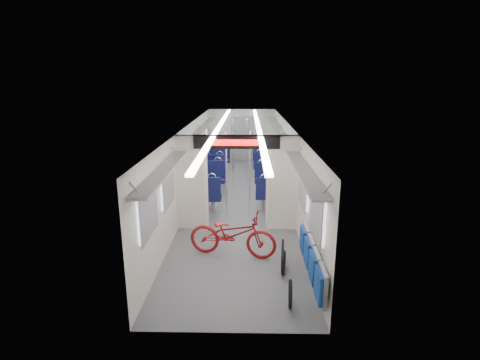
{
  "coord_description": "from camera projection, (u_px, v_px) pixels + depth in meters",
  "views": [
    {
      "loc": [
        0.25,
        -10.65,
        3.55
      ],
      "look_at": [
        0.07,
        -1.52,
        1.09
      ],
      "focal_mm": 28.0,
      "sensor_mm": 36.0,
      "label": 1
    }
  ],
  "objects": [
    {
      "name": "seat_bay_near_right",
      "position": [
        270.0,
        184.0,
        11.19
      ],
      "size": [
        0.9,
        2.0,
        1.08
      ],
      "color": "#0C0F38",
      "rests_on": "ground"
    },
    {
      "name": "stanchion_far_left",
      "position": [
        233.0,
        153.0,
        12.64
      ],
      "size": [
        0.04,
        0.04,
        2.3
      ],
      "primitive_type": "cylinder",
      "color": "silver",
      "rests_on": "ground"
    },
    {
      "name": "seat_bay_far_left",
      "position": [
        216.0,
        161.0,
        14.08
      ],
      "size": [
        0.96,
        2.33,
        1.18
      ],
      "color": "#0C0F38",
      "rests_on": "ground"
    },
    {
      "name": "stanchion_near_left",
      "position": [
        227.0,
        177.0,
        9.5
      ],
      "size": [
        0.04,
        0.04,
        2.3
      ],
      "primitive_type": "cylinder",
      "color": "silver",
      "rests_on": "ground"
    },
    {
      "name": "seat_bay_near_left",
      "position": [
        208.0,
        183.0,
        11.14
      ],
      "size": [
        0.94,
        2.22,
        1.15
      ],
      "color": "#0C0F38",
      "rests_on": "ground"
    },
    {
      "name": "bike_hoop_a",
      "position": [
        290.0,
        296.0,
        5.98
      ],
      "size": [
        0.09,
        0.47,
        0.47
      ],
      "primitive_type": "torus",
      "rotation": [
        1.57,
        0.0,
        1.49
      ],
      "color": "black",
      "rests_on": "ground"
    },
    {
      "name": "bike_hoop_c",
      "position": [
        283.0,
        253.0,
        7.41
      ],
      "size": [
        0.1,
        0.51,
        0.51
      ],
      "primitive_type": "torus",
      "rotation": [
        1.57,
        0.0,
        1.47
      ],
      "color": "black",
      "rests_on": "ground"
    },
    {
      "name": "flip_bench",
      "position": [
        312.0,
        260.0,
        6.37
      ],
      "size": [
        0.12,
        2.13,
        0.54
      ],
      "color": "gray",
      "rests_on": "carriage"
    },
    {
      "name": "stanchion_near_right",
      "position": [
        250.0,
        175.0,
        9.68
      ],
      "size": [
        0.04,
        0.04,
        2.3
      ],
      "primitive_type": "cylinder",
      "color": "silver",
      "rests_on": "ground"
    },
    {
      "name": "bicycle",
      "position": [
        233.0,
        234.0,
        7.69
      ],
      "size": [
        1.92,
        1.0,
        0.96
      ],
      "primitive_type": "imported",
      "rotation": [
        0.0,
        0.0,
        1.36
      ],
      "color": "maroon",
      "rests_on": "ground"
    },
    {
      "name": "seat_bay_far_right",
      "position": [
        265.0,
        159.0,
        14.68
      ],
      "size": [
        0.92,
        2.1,
        1.11
      ],
      "color": "#0C0F38",
      "rests_on": "ground"
    },
    {
      "name": "carriage",
      "position": [
        239.0,
        155.0,
        10.57
      ],
      "size": [
        12.0,
        12.02,
        2.31
      ],
      "color": "#515456",
      "rests_on": "ground"
    },
    {
      "name": "stanchion_far_right",
      "position": [
        247.0,
        154.0,
        12.54
      ],
      "size": [
        0.05,
        0.05,
        2.3
      ],
      "primitive_type": "cylinder",
      "color": "silver",
      "rests_on": "ground"
    },
    {
      "name": "bike_hoop_b",
      "position": [
        283.0,
        264.0,
        6.99
      ],
      "size": [
        0.14,
        0.48,
        0.48
      ],
      "primitive_type": "torus",
      "rotation": [
        1.57,
        0.0,
        1.38
      ],
      "color": "black",
      "rests_on": "ground"
    }
  ]
}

